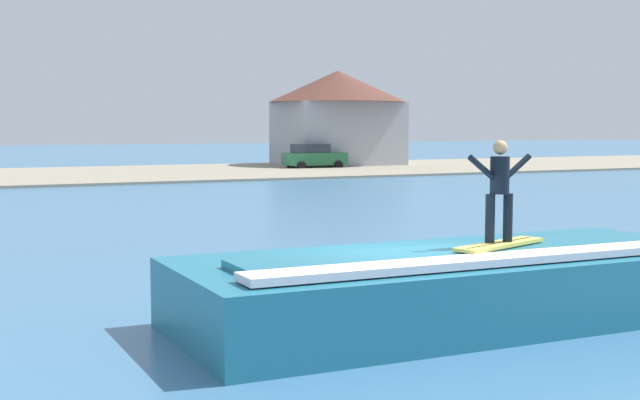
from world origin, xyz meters
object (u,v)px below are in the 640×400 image
wave_crest (460,285)px  surfboard (500,244)px  house_gabled_white (338,111)px  car_far_shore (314,156)px  surfer (500,185)px

wave_crest → surfboard: surfboard is taller
wave_crest → house_gabled_white: size_ratio=0.88×
surfboard → car_far_shore: size_ratio=0.47×
wave_crest → surfboard: (0.54, -0.35, 0.71)m
car_far_shore → house_gabled_white: house_gabled_white is taller
surfboard → surfer: (0.01, 0.05, 0.98)m
surfer → house_gabled_white: 54.09m
wave_crest → car_far_shore: bearing=68.0°
surfer → house_gabled_white: (21.62, 49.53, 2.02)m
surfboard → surfer: size_ratio=1.25×
car_far_shore → house_gabled_white: size_ratio=0.42×
surfer → car_far_shore: 49.26m
wave_crest → surfer: 1.80m
surfboard → car_far_shore: (17.87, 45.94, -0.36)m
car_far_shore → surfer: bearing=-111.3°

